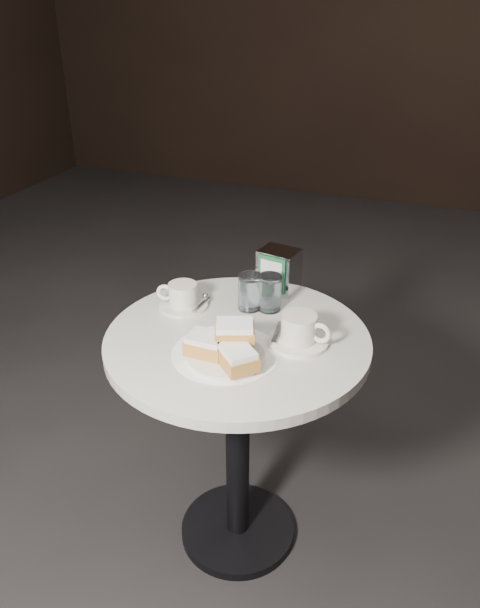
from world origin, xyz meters
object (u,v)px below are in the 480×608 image
at_px(water_glass_left, 250,292).
at_px(water_glass_right, 270,293).
at_px(napkin_dispenser, 279,270).
at_px(beignet_plate, 226,349).
at_px(cafe_table, 237,396).
at_px(coffee_cup_left, 183,297).
at_px(coffee_cup_right, 299,331).

xyz_separation_m(water_glass_left, water_glass_right, (0.05, 0.01, -0.00)).
xyz_separation_m(water_glass_right, napkin_dispenser, (-0.01, 0.13, 0.01)).
relative_size(beignet_plate, napkin_dispenser, 1.90).
relative_size(cafe_table, napkin_dispenser, 5.79).
xyz_separation_m(beignet_plate, napkin_dispenser, (0.00, 0.41, 0.03)).
bearing_deg(coffee_cup_left, water_glass_left, 7.65).
bearing_deg(water_glass_right, cafe_table, -101.45).
height_order(coffee_cup_left, water_glass_right, water_glass_right).
bearing_deg(napkin_dispenser, beignet_plate, -79.92).
height_order(cafe_table, napkin_dispenser, napkin_dispenser).
bearing_deg(water_glass_right, napkin_dispenser, 95.94).
bearing_deg(coffee_cup_right, cafe_table, -164.06).
bearing_deg(water_glass_left, water_glass_right, 14.42).
xyz_separation_m(coffee_cup_right, water_glass_right, (-0.13, 0.14, 0.02)).
bearing_deg(beignet_plate, cafe_table, 97.60).
height_order(coffee_cup_left, coffee_cup_right, coffee_cup_right).
height_order(beignet_plate, coffee_cup_left, beignet_plate).
distance_m(beignet_plate, water_glass_left, 0.27).
bearing_deg(coffee_cup_left, water_glass_right, 6.82).
relative_size(cafe_table, coffee_cup_right, 4.22).
relative_size(water_glass_right, napkin_dispenser, 0.82).
height_order(coffee_cup_right, water_glass_right, water_glass_right).
height_order(coffee_cup_right, water_glass_left, water_glass_left).
height_order(coffee_cup_left, water_glass_left, water_glass_left).
distance_m(cafe_table, napkin_dispenser, 0.39).
distance_m(coffee_cup_right, water_glass_left, 0.22).
distance_m(cafe_table, water_glass_left, 0.29).
relative_size(coffee_cup_left, napkin_dispenser, 1.26).
bearing_deg(cafe_table, coffee_cup_left, 155.18).
xyz_separation_m(beignet_plate, water_glass_left, (-0.04, 0.27, 0.02)).
bearing_deg(cafe_table, beignet_plate, -82.40).
relative_size(cafe_table, water_glass_right, 7.07).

